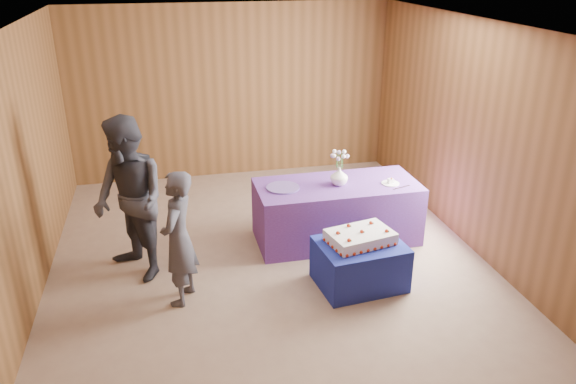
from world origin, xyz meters
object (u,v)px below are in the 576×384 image
object	(u,v)px
sheet_cake	(360,237)
vase	(339,176)
cake_table	(360,264)
serving_table	(336,212)
guest_left	(179,239)
guest_right	(130,200)

from	to	relation	value
sheet_cake	vase	size ratio (longest dim) A/B	3.54
cake_table	sheet_cake	bearing A→B (deg)	78.09
cake_table	serving_table	distance (m)	1.09
guest_left	vase	bearing A→B (deg)	137.24
serving_table	guest_left	bearing A→B (deg)	-154.13
serving_table	vase	world-z (taller)	vase
cake_table	serving_table	xyz separation A→B (m)	(0.07, 1.09, 0.12)
cake_table	vase	distance (m)	1.23
guest_left	sheet_cake	bearing A→B (deg)	109.30
vase	guest_left	bearing A→B (deg)	-154.58
sheet_cake	vase	distance (m)	1.07
cake_table	sheet_cake	world-z (taller)	sheet_cake
vase	cake_table	bearing A→B (deg)	-94.32
cake_table	sheet_cake	distance (m)	0.31
sheet_cake	guest_left	world-z (taller)	guest_left
vase	guest_right	world-z (taller)	guest_right
sheet_cake	guest_right	xyz separation A→B (m)	(-2.38, 0.71, 0.35)
guest_left	guest_right	xyz separation A→B (m)	(-0.47, 0.63, 0.20)
serving_table	sheet_cake	bearing A→B (deg)	-93.81
cake_table	vase	bearing A→B (deg)	79.65
guest_left	guest_right	bearing A→B (deg)	-121.24
cake_table	vase	world-z (taller)	vase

